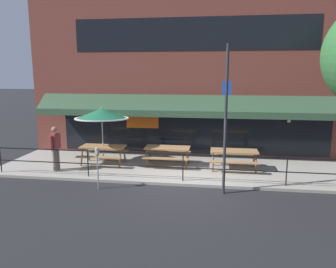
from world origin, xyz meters
TOP-DOWN VIEW (x-y plane):
  - ground_plane at (0.00, 0.00)m, footprint 120.00×120.00m
  - patio_deck at (0.00, 2.00)m, footprint 15.00×4.00m
  - restaurant_building at (0.00, 4.23)m, footprint 15.00×1.60m
  - patio_railing at (0.00, 0.30)m, footprint 13.84×0.04m
  - picnic_table_left at (-3.44, 1.92)m, footprint 1.80×1.42m
  - picnic_table_centre at (-0.81, 2.12)m, footprint 1.80×1.42m
  - picnic_table_right at (1.81, 1.95)m, footprint 1.80×1.42m
  - patio_umbrella_left at (-3.44, 1.90)m, footprint 2.14×2.14m
  - pedestrian_walking at (-4.94, 0.83)m, footprint 0.27×0.62m
  - parking_meter_near at (-2.73, -0.63)m, footprint 0.15×0.16m
  - street_sign_pole at (1.38, -0.45)m, footprint 0.28×0.09m

SIDE VIEW (x-z plane):
  - ground_plane at x=0.00m, z-range 0.00..0.00m
  - patio_deck at x=0.00m, z-range 0.00..0.10m
  - picnic_table_left at x=-3.44m, z-range 0.33..1.08m
  - picnic_table_centre at x=-0.81m, z-range 0.33..1.08m
  - picnic_table_right at x=1.81m, z-range 0.33..1.08m
  - patio_railing at x=0.00m, z-range 0.32..1.28m
  - pedestrian_walking at x=-4.94m, z-range 0.20..1.91m
  - parking_meter_near at x=-2.73m, z-range 0.44..1.86m
  - patio_umbrella_left at x=-3.44m, z-range 0.99..3.37m
  - street_sign_pole at x=1.38m, z-range 0.06..4.72m
  - restaurant_building at x=0.00m, z-range -0.03..7.73m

